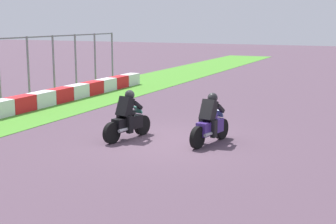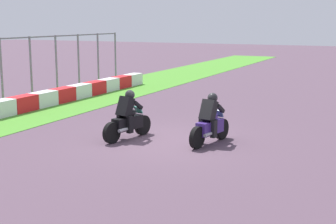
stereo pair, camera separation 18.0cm
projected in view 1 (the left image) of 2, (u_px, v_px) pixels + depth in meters
ground_plane at (169, 141)px, 14.87m from camera, size 120.00×120.00×0.00m
rider_lane_a at (210, 123)px, 14.48m from camera, size 2.03×0.62×1.51m
rider_lane_b at (127, 119)px, 15.03m from camera, size 2.02×0.64×1.51m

